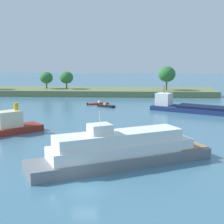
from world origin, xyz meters
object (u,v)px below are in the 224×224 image
at_px(small_motorboat, 98,103).
at_px(cargo_barge, 215,110).
at_px(tugboat, 6,126).
at_px(fishing_skiff, 106,106).
at_px(white_riverboat, 122,150).

bearing_deg(small_motorboat, cargo_barge, -24.99).
height_order(small_motorboat, tugboat, tugboat).
relative_size(fishing_skiff, white_riverboat, 0.21).
height_order(fishing_skiff, small_motorboat, fishing_skiff).
bearing_deg(small_motorboat, fishing_skiff, -60.21).
height_order(white_riverboat, small_motorboat, white_riverboat).
distance_m(fishing_skiff, white_riverboat, 43.45).
distance_m(fishing_skiff, tugboat, 32.10).
bearing_deg(tugboat, fishing_skiff, 64.48).
distance_m(small_motorboat, tugboat, 35.12).
height_order(cargo_barge, tugboat, cargo_barge).
relative_size(fishing_skiff, tugboat, 0.43).
relative_size(cargo_barge, small_motorboat, 5.37).
bearing_deg(cargo_barge, white_riverboat, -118.34).
height_order(cargo_barge, small_motorboat, cargo_barge).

